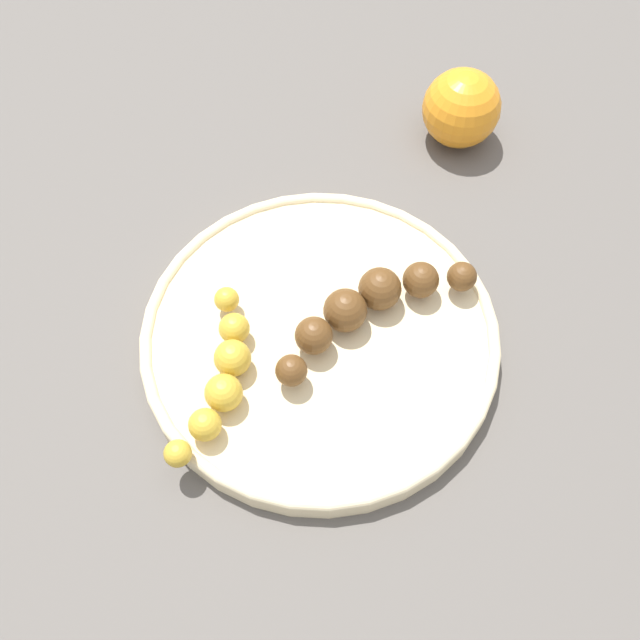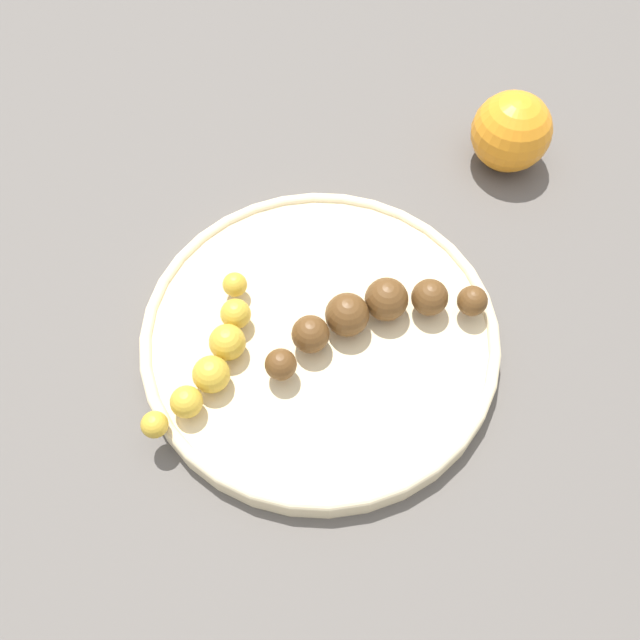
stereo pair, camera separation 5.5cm
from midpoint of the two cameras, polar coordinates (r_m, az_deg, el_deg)
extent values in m
plane|color=#56514C|center=(0.59, 2.69, -2.11)|extent=(2.40, 2.40, 0.00)
cylinder|color=beige|center=(0.58, 2.73, -1.69)|extent=(0.30, 0.30, 0.02)
torus|color=beige|center=(0.57, 2.77, -1.25)|extent=(0.30, 0.30, 0.01)
sphere|color=gold|center=(0.53, -10.44, -8.67)|extent=(0.02, 0.02, 0.02)
sphere|color=gold|center=(0.53, -7.93, -6.90)|extent=(0.02, 0.02, 0.02)
sphere|color=gold|center=(0.54, -5.97, -4.70)|extent=(0.03, 0.03, 0.03)
sphere|color=gold|center=(0.55, -4.70, -2.25)|extent=(0.03, 0.03, 0.03)
sphere|color=gold|center=(0.56, -4.13, 0.27)|extent=(0.02, 0.02, 0.02)
sphere|color=gold|center=(0.58, -4.26, 2.68)|extent=(0.02, 0.02, 0.02)
sphere|color=#593819|center=(0.58, 15.00, 1.29)|extent=(0.02, 0.02, 0.02)
sphere|color=#593819|center=(0.58, 11.61, 1.75)|extent=(0.03, 0.03, 0.03)
sphere|color=#593819|center=(0.57, 8.22, 1.45)|extent=(0.04, 0.04, 0.04)
sphere|color=#593819|center=(0.56, 4.99, 0.40)|extent=(0.04, 0.04, 0.04)
sphere|color=#593819|center=(0.55, 2.10, -1.41)|extent=(0.03, 0.03, 0.03)
sphere|color=#593819|center=(0.54, -0.28, -3.91)|extent=(0.02, 0.02, 0.02)
sphere|color=orange|center=(0.71, 17.58, 14.29)|extent=(0.08, 0.08, 0.08)
camera|label=1|loc=(0.03, -87.13, 4.85)|focal=39.21mm
camera|label=2|loc=(0.03, 92.87, -4.85)|focal=39.21mm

